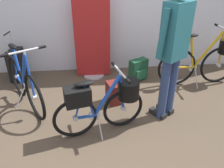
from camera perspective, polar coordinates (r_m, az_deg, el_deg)
ground_plane at (r=2.70m, az=3.04°, el=-13.88°), size 6.08×6.08×0.00m
floor_banner_stand at (r=3.81m, az=-5.08°, el=10.95°), size 0.60×0.36×1.48m
folding_bike_foreground at (r=2.57m, az=-2.19°, el=-4.47°), size 1.08×0.52×0.78m
display_bike_left at (r=3.93m, az=23.13°, el=5.90°), size 1.37×0.53×0.95m
display_bike_right at (r=3.29m, az=-21.61°, el=0.15°), size 0.78×1.17×0.94m
visitor_near_wall at (r=2.67m, az=15.60°, el=9.63°), size 0.44×0.38×1.72m
rolling_suitcase at (r=4.15m, az=-23.33°, el=4.69°), size 0.22×0.38×0.83m
backpack_on_floor at (r=3.23m, az=0.51°, el=-2.31°), size 0.25×0.29×0.31m
handbag_on_floor at (r=3.86m, az=6.82°, el=3.60°), size 0.35×0.29×0.37m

